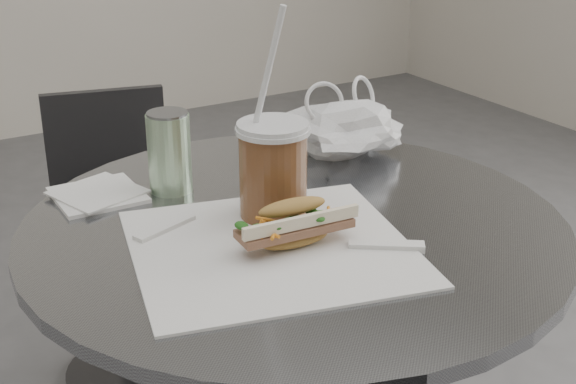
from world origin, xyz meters
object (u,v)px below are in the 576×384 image
cafe_table (294,383)px  banh_mi (294,224)px  iced_coffee (273,169)px  drink_can (169,152)px  sunglasses (343,143)px  chair_far (121,258)px

cafe_table → banh_mi: size_ratio=3.92×
iced_coffee → drink_can: iced_coffee is taller
cafe_table → banh_mi: bearing=-121.7°
banh_mi → drink_can: bearing=106.4°
sunglasses → drink_can: 0.32m
iced_coffee → sunglasses: size_ratio=2.87×
chair_far → sunglasses: (0.20, -0.63, 0.45)m
cafe_table → iced_coffee: (-0.02, 0.03, 0.35)m
cafe_table → chair_far: cafe_table is taller
cafe_table → banh_mi: (-0.04, -0.07, 0.31)m
chair_far → banh_mi: banh_mi is taller
banh_mi → iced_coffee: iced_coffee is taller
banh_mi → sunglasses: bearing=49.1°
drink_can → chair_far: bearing=79.8°
banh_mi → cafe_table: bearing=62.0°
chair_far → drink_can: (-0.11, -0.63, 0.49)m
cafe_table → sunglasses: size_ratio=7.34×
iced_coffee → sunglasses: bearing=35.1°
cafe_table → chair_far: 0.83m
cafe_table → chair_far: bearing=89.3°
banh_mi → chair_far: bearing=90.2°
cafe_table → banh_mi: 0.32m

